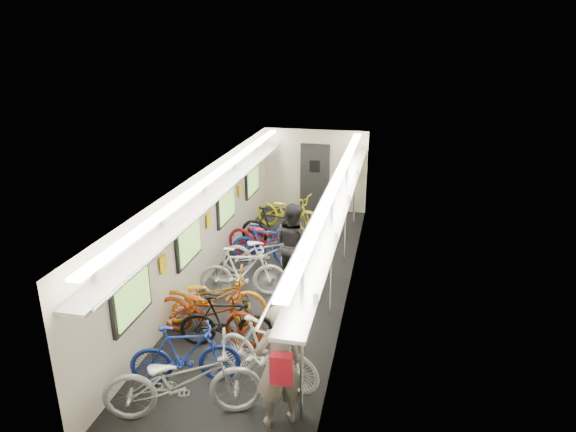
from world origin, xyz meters
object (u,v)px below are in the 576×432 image
at_px(bicycle_1, 185,355).
at_px(passenger_mid, 293,244).
at_px(backpack, 281,369).
at_px(bicycle_0, 183,380).
at_px(passenger_near, 279,366).

height_order(bicycle_1, passenger_mid, passenger_mid).
height_order(passenger_mid, backpack, passenger_mid).
distance_m(passenger_mid, backpack, 4.74).
xyz_separation_m(bicycle_1, backpack, (1.71, -1.08, 0.79)).
bearing_deg(backpack, bicycle_1, 143.42).
bearing_deg(bicycle_0, passenger_mid, -27.24).
height_order(bicycle_0, bicycle_1, bicycle_0).
bearing_deg(bicycle_1, passenger_near, -125.77).
bearing_deg(backpack, passenger_near, 102.28).
xyz_separation_m(passenger_near, backpack, (0.16, -0.55, 0.38)).
relative_size(passenger_near, backpack, 4.76).
height_order(bicycle_1, backpack, backpack).
distance_m(bicycle_0, backpack, 1.68).
bearing_deg(bicycle_0, passenger_near, -102.93).
xyz_separation_m(bicycle_1, passenger_mid, (0.90, 3.57, 0.39)).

